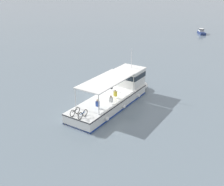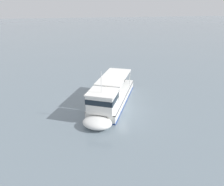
% 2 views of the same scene
% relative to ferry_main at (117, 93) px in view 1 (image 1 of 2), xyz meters
% --- Properties ---
extents(ground_plane, '(400.00, 400.00, 0.00)m').
position_rel_ferry_main_xyz_m(ground_plane, '(-0.95, -0.79, -1.02)').
color(ground_plane, slate).
extents(ferry_main, '(12.62, 8.85, 5.32)m').
position_rel_ferry_main_xyz_m(ferry_main, '(0.00, 0.00, 0.00)').
color(ferry_main, white).
rests_on(ferry_main, ground).
extents(motorboat_off_bow, '(3.62, 1.35, 1.26)m').
position_rel_ferry_main_xyz_m(motorboat_off_bow, '(-41.44, 19.11, -0.47)').
color(motorboat_off_bow, navy).
rests_on(motorboat_off_bow, ground).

